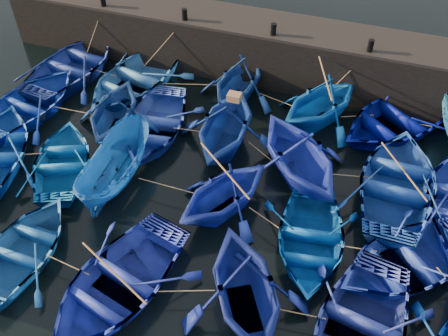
% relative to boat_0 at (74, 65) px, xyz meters
% --- Properties ---
extents(ground, '(120.00, 120.00, 0.00)m').
position_rel_boat_0_xyz_m(ground, '(8.80, -7.51, -0.59)').
color(ground, black).
rests_on(ground, ground).
extents(quay_wall, '(26.00, 2.50, 2.50)m').
position_rel_boat_0_xyz_m(quay_wall, '(8.80, 2.99, 0.66)').
color(quay_wall, black).
rests_on(quay_wall, ground).
extents(quay_top, '(26.00, 2.50, 0.12)m').
position_rel_boat_0_xyz_m(quay_top, '(8.80, 2.99, 1.97)').
color(quay_top, black).
rests_on(quay_top, quay_wall).
extents(bollard_0, '(0.24, 0.24, 0.50)m').
position_rel_boat_0_xyz_m(bollard_0, '(0.80, 2.09, 2.28)').
color(bollard_0, black).
rests_on(bollard_0, quay_top).
extents(bollard_1, '(0.24, 0.24, 0.50)m').
position_rel_boat_0_xyz_m(bollard_1, '(4.80, 2.09, 2.28)').
color(bollard_1, black).
rests_on(bollard_1, quay_top).
extents(bollard_2, '(0.24, 0.24, 0.50)m').
position_rel_boat_0_xyz_m(bollard_2, '(8.80, 2.09, 2.28)').
color(bollard_2, black).
rests_on(bollard_2, quay_top).
extents(bollard_3, '(0.24, 0.24, 0.50)m').
position_rel_boat_0_xyz_m(bollard_3, '(12.80, 2.09, 2.28)').
color(bollard_3, black).
rests_on(bollard_3, quay_top).
extents(boat_0, '(4.77, 6.18, 1.18)m').
position_rel_boat_0_xyz_m(boat_0, '(0.00, 0.00, 0.00)').
color(boat_0, navy).
rests_on(boat_0, ground).
extents(boat_1, '(5.12, 6.39, 1.18)m').
position_rel_boat_0_xyz_m(boat_1, '(3.10, -0.15, -0.00)').
color(boat_1, blue).
rests_on(boat_1, ground).
extents(boat_2, '(3.90, 4.36, 2.07)m').
position_rel_boat_0_xyz_m(boat_2, '(7.76, 0.70, 0.45)').
color(boat_2, navy).
rests_on(boat_2, ground).
extents(boat_3, '(5.33, 5.53, 2.23)m').
position_rel_boat_0_xyz_m(boat_3, '(11.42, 0.20, 0.52)').
color(boat_3, '#0953B4').
rests_on(boat_3, ground).
extents(boat_4, '(6.71, 6.95, 1.17)m').
position_rel_boat_0_xyz_m(boat_4, '(14.47, 0.75, -0.00)').
color(boat_4, '#000876').
rests_on(boat_4, ground).
extents(boat_6, '(4.51, 5.72, 1.07)m').
position_rel_boat_0_xyz_m(boat_6, '(-0.25, -3.02, -0.05)').
color(boat_6, navy).
rests_on(boat_6, ground).
extents(boat_7, '(4.04, 4.51, 2.11)m').
position_rel_boat_0_xyz_m(boat_7, '(3.69, -2.92, 0.46)').
color(boat_7, navy).
rests_on(boat_7, ground).
extents(boat_8, '(4.26, 5.47, 1.04)m').
position_rel_boat_0_xyz_m(boat_8, '(5.22, -2.65, -0.07)').
color(boat_8, blue).
rests_on(boat_8, ground).
extents(boat_9, '(4.11, 4.71, 2.41)m').
position_rel_boat_0_xyz_m(boat_9, '(8.28, -2.50, 0.61)').
color(boat_9, navy).
rests_on(boat_9, ground).
extents(boat_10, '(6.19, 6.26, 2.50)m').
position_rel_boat_0_xyz_m(boat_10, '(11.29, -3.28, 0.66)').
color(boat_10, '#1B2FB9').
rests_on(boat_10, ground).
extents(boat_11, '(4.19, 5.76, 1.18)m').
position_rel_boat_0_xyz_m(boat_11, '(14.87, -2.90, -0.00)').
color(boat_11, '#164197').
rests_on(boat_11, ground).
extents(boat_14, '(4.62, 5.26, 0.91)m').
position_rel_boat_0_xyz_m(boat_14, '(2.90, -5.64, -0.14)').
color(boat_14, '#0C5BA7').
rests_on(boat_14, ground).
extents(boat_15, '(1.66, 4.36, 1.68)m').
position_rel_boat_0_xyz_m(boat_15, '(5.13, -5.64, 0.25)').
color(boat_15, '#1655A3').
rests_on(boat_15, ground).
extents(boat_16, '(4.79, 5.00, 2.04)m').
position_rel_boat_0_xyz_m(boat_16, '(9.27, -5.69, 0.43)').
color(boat_16, '#152899').
rests_on(boat_16, ground).
extents(boat_17, '(3.97, 5.05, 0.95)m').
position_rel_boat_0_xyz_m(boat_17, '(12.39, -6.29, -0.11)').
color(boat_17, '#044696').
rests_on(boat_17, ground).
extents(boat_18, '(6.03, 5.99, 1.03)m').
position_rel_boat_0_xyz_m(boat_18, '(15.37, -6.14, -0.08)').
color(boat_18, '#1E37B0').
rests_on(boat_18, ground).
extents(boat_21, '(3.20, 4.43, 0.91)m').
position_rel_boat_0_xyz_m(boat_21, '(3.90, -9.59, -0.14)').
color(boat_21, '#1B5BA2').
rests_on(boat_21, ground).
extents(boat_22, '(5.01, 6.11, 1.11)m').
position_rel_boat_0_xyz_m(boat_22, '(7.30, -9.79, -0.04)').
color(boat_22, '#1D2C9B').
rests_on(boat_22, ground).
extents(boat_23, '(5.48, 5.69, 2.30)m').
position_rel_boat_0_xyz_m(boat_23, '(11.05, -9.08, 0.56)').
color(boat_23, navy).
rests_on(boat_23, ground).
extents(boat_24, '(4.47, 5.66, 1.06)m').
position_rel_boat_0_xyz_m(boat_24, '(14.30, -8.93, -0.06)').
color(boat_24, navy).
rests_on(boat_24, ground).
extents(wooden_crate, '(0.48, 0.38, 0.28)m').
position_rel_boat_0_xyz_m(wooden_crate, '(8.58, -2.50, 1.95)').
color(wooden_crate, '#9A6E43').
rests_on(wooden_crate, boat_9).
extents(mooring_ropes, '(17.15, 11.83, 2.10)m').
position_rel_boat_0_xyz_m(mooring_ropes, '(8.50, -2.56, 0.28)').
color(mooring_ropes, tan).
rests_on(mooring_ropes, ground).
extents(loose_oars, '(9.83, 12.07, 1.19)m').
position_rel_boat_0_xyz_m(loose_oars, '(10.71, -4.55, 1.08)').
color(loose_oars, '#99724C').
rests_on(loose_oars, ground).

